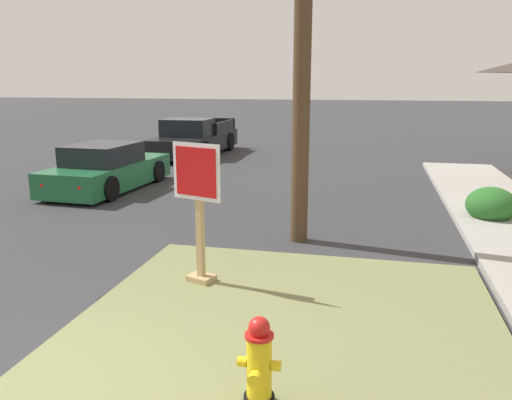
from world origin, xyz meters
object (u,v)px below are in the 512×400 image
object	(u,v)px
fire_hydrant	(259,364)
pickup_truck_black	(194,140)
stop_sign	(199,215)
parked_sedan_green	(107,170)
manhole_cover	(123,300)

from	to	relation	value
fire_hydrant	pickup_truck_black	world-z (taller)	pickup_truck_black
fire_hydrant	pickup_truck_black	xyz separation A→B (m)	(-6.01, 15.16, 0.15)
pickup_truck_black	fire_hydrant	bearing A→B (deg)	-68.36
stop_sign	parked_sedan_green	world-z (taller)	stop_sign
fire_hydrant	stop_sign	bearing A→B (deg)	118.98
fire_hydrant	parked_sedan_green	world-z (taller)	parked_sedan_green
stop_sign	parked_sedan_green	bearing A→B (deg)	128.50
fire_hydrant	manhole_cover	distance (m)	2.99
stop_sign	manhole_cover	bearing A→B (deg)	-140.39
fire_hydrant	pickup_truck_black	distance (m)	16.31
pickup_truck_black	stop_sign	bearing A→B (deg)	-69.98
fire_hydrant	parked_sedan_green	bearing A→B (deg)	125.81
parked_sedan_green	pickup_truck_black	distance (m)	6.72
manhole_cover	pickup_truck_black	distance (m)	13.80
stop_sign	pickup_truck_black	world-z (taller)	stop_sign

